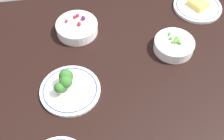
% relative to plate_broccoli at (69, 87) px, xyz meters
% --- Properties ---
extents(dining_table, '(1.38, 0.96, 0.04)m').
position_rel_plate_broccoli_xyz_m(dining_table, '(-0.16, -0.05, -0.04)').
color(dining_table, black).
rests_on(dining_table, ground).
extents(plate_broccoli, '(0.21, 0.21, 0.08)m').
position_rel_plate_broccoli_xyz_m(plate_broccoli, '(0.00, 0.00, 0.00)').
color(plate_broccoli, white).
rests_on(plate_broccoli, dining_table).
extents(bowl_berries, '(0.17, 0.17, 0.06)m').
position_rel_plate_broccoli_xyz_m(bowl_berries, '(-0.05, -0.29, 0.00)').
color(bowl_berries, white).
rests_on(bowl_berries, dining_table).
extents(plate_cheese, '(0.21, 0.21, 0.04)m').
position_rel_plate_broccoli_xyz_m(plate_cheese, '(-0.59, -0.35, -0.01)').
color(plate_cheese, white).
rests_on(plate_cheese, dining_table).
extents(bowl_peas, '(0.16, 0.16, 0.06)m').
position_rel_plate_broccoli_xyz_m(bowl_peas, '(-0.41, -0.13, 0.00)').
color(bowl_peas, white).
rests_on(bowl_peas, dining_table).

